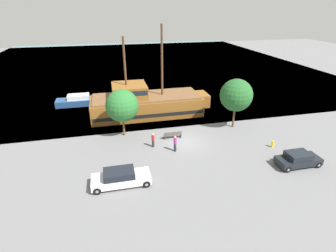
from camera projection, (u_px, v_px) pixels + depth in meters
name	position (u px, v px, depth m)	size (l,w,h in m)	color
ground_plane	(184.00, 142.00, 28.73)	(160.00, 160.00, 0.00)	slate
water_surface	(136.00, 63.00, 67.60)	(80.00, 80.00, 0.00)	slate
pirate_ship	(146.00, 103.00, 35.38)	(15.94, 5.50, 11.64)	brown
moored_boat_dockside	(82.00, 101.00, 39.32)	(7.70, 2.21, 1.57)	navy
parked_car_curb_front	(298.00, 159.00, 24.31)	(4.05, 1.79, 1.37)	black
parked_car_curb_mid	(121.00, 178.00, 21.68)	(4.84, 1.90, 1.40)	white
fire_hydrant	(273.00, 144.00, 27.59)	(0.42, 0.25, 0.76)	yellow
bench_promenade_east	(173.00, 135.00, 29.38)	(1.98, 0.45, 0.85)	#4C4742
pedestrian_walking_near	(175.00, 143.00, 26.62)	(0.32, 0.32, 1.74)	#232838
pedestrian_walking_far	(153.00, 140.00, 27.48)	(0.32, 0.32, 1.57)	#232838
tree_row_east	(122.00, 106.00, 28.83)	(3.64, 3.64, 5.43)	brown
tree_row_mideast	(236.00, 95.00, 30.67)	(3.83, 3.83, 5.98)	brown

